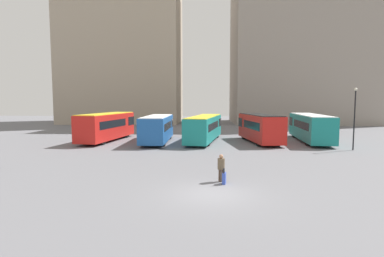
% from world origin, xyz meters
% --- Properties ---
extents(ground_plane, '(160.00, 160.00, 0.00)m').
position_xyz_m(ground_plane, '(0.00, 0.00, 0.00)').
color(ground_plane, slate).
extents(building_block_left, '(24.39, 16.55, 41.98)m').
position_xyz_m(building_block_left, '(-18.04, 51.59, 20.99)').
color(building_block_left, tan).
rests_on(building_block_left, ground_plane).
extents(building_block_right, '(29.08, 17.95, 42.16)m').
position_xyz_m(building_block_right, '(20.38, 51.59, 21.08)').
color(building_block_right, gray).
rests_on(building_block_right, ground_plane).
extents(bus_0, '(3.98, 10.92, 3.24)m').
position_xyz_m(bus_0, '(-11.87, 20.21, 1.76)').
color(bus_0, red).
rests_on(bus_0, ground_plane).
extents(bus_1, '(2.68, 9.70, 3.01)m').
position_xyz_m(bus_1, '(-5.73, 19.00, 1.63)').
color(bus_1, '#1E56A3').
rests_on(bus_1, ground_plane).
extents(bus_2, '(4.48, 11.99, 2.95)m').
position_xyz_m(bus_2, '(-0.39, 20.21, 1.62)').
color(bus_2, '#19847F').
rests_on(bus_2, ground_plane).
extents(bus_3, '(3.82, 9.44, 3.17)m').
position_xyz_m(bus_3, '(5.87, 19.44, 1.71)').
color(bus_3, red).
rests_on(bus_3, ground_plane).
extents(bus_4, '(3.72, 11.88, 3.12)m').
position_xyz_m(bus_4, '(11.90, 20.62, 1.70)').
color(bus_4, '#19847F').
rests_on(bus_4, ground_plane).
extents(traveler, '(0.49, 0.49, 1.60)m').
position_xyz_m(traveler, '(0.56, 2.41, 0.95)').
color(traveler, '#4C3828').
rests_on(traveler, ground_plane).
extents(suitcase, '(0.26, 0.45, 0.93)m').
position_xyz_m(suitcase, '(0.71, 1.91, 0.33)').
color(suitcase, '#334CB2').
rests_on(suitcase, ground_plane).
extents(lamp_post_1, '(0.28, 0.28, 5.90)m').
position_xyz_m(lamp_post_1, '(13.77, 14.20, 3.46)').
color(lamp_post_1, black).
rests_on(lamp_post_1, ground_plane).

